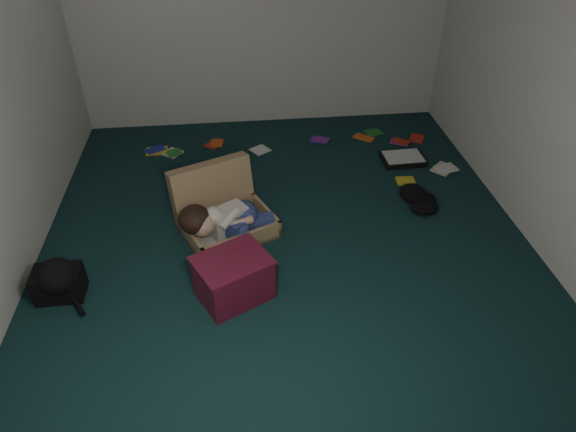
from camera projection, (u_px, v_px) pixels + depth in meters
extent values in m
plane|color=#0E2929|center=(286.00, 239.00, 4.29)|extent=(4.50, 4.50, 0.00)
plane|color=silver|center=(262.00, 5.00, 5.31)|extent=(4.50, 0.00, 4.50)
plane|color=silver|center=(358.00, 359.00, 1.72)|extent=(4.50, 0.00, 4.50)
plane|color=silver|center=(561.00, 79.00, 3.69)|extent=(0.00, 4.50, 4.50)
cube|color=tan|center=(230.00, 227.00, 4.28)|extent=(0.86, 0.76, 0.16)
cube|color=#ECE6CC|center=(230.00, 231.00, 4.31)|extent=(0.78, 0.67, 0.02)
cube|color=tan|center=(212.00, 191.00, 4.41)|extent=(0.74, 0.49, 0.53)
cube|color=silver|center=(228.00, 220.00, 4.21)|extent=(0.35, 0.31, 0.22)
sphere|color=tan|center=(203.00, 225.00, 4.06)|extent=(0.19, 0.19, 0.19)
ellipsoid|color=black|center=(195.00, 219.00, 4.06)|extent=(0.26, 0.27, 0.22)
ellipsoid|color=navy|center=(244.00, 214.00, 4.28)|extent=(0.23, 0.27, 0.22)
cube|color=navy|center=(241.00, 225.00, 4.17)|extent=(0.28, 0.28, 0.14)
cube|color=navy|center=(259.00, 223.00, 4.24)|extent=(0.26, 0.15, 0.11)
sphere|color=white|center=(267.00, 219.00, 4.31)|extent=(0.11, 0.11, 0.11)
sphere|color=white|center=(272.00, 224.00, 4.27)|extent=(0.10, 0.10, 0.10)
cylinder|color=tan|center=(240.00, 222.00, 4.11)|extent=(0.19, 0.13, 0.07)
cube|color=#551124|center=(233.00, 279.00, 3.67)|extent=(0.60, 0.55, 0.32)
cube|color=#551124|center=(232.00, 261.00, 3.56)|extent=(0.63, 0.58, 0.02)
cube|color=black|center=(403.00, 159.00, 5.30)|extent=(0.44, 0.34, 0.05)
cube|color=white|center=(403.00, 156.00, 5.28)|extent=(0.39, 0.29, 0.01)
cube|color=yellow|center=(157.00, 152.00, 5.46)|extent=(0.18, 0.13, 0.02)
cube|color=red|center=(214.00, 144.00, 5.59)|extent=(0.22, 0.21, 0.02)
cube|color=white|center=(260.00, 150.00, 5.49)|extent=(0.18, 0.21, 0.02)
cube|color=navy|center=(319.00, 140.00, 5.66)|extent=(0.19, 0.21, 0.02)
cube|color=#E5571A|center=(364.00, 138.00, 5.71)|extent=(0.22, 0.21, 0.02)
cube|color=#227D25|center=(373.00, 132.00, 5.82)|extent=(0.19, 0.15, 0.02)
cube|color=purple|center=(399.00, 142.00, 5.63)|extent=(0.22, 0.22, 0.02)
cube|color=beige|center=(443.00, 169.00, 5.17)|extent=(0.16, 0.20, 0.02)
cube|color=yellow|center=(405.00, 181.00, 4.99)|extent=(0.20, 0.22, 0.02)
cube|color=red|center=(417.00, 139.00, 5.69)|extent=(0.22, 0.20, 0.02)
cube|color=white|center=(173.00, 153.00, 5.43)|extent=(0.20, 0.16, 0.02)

